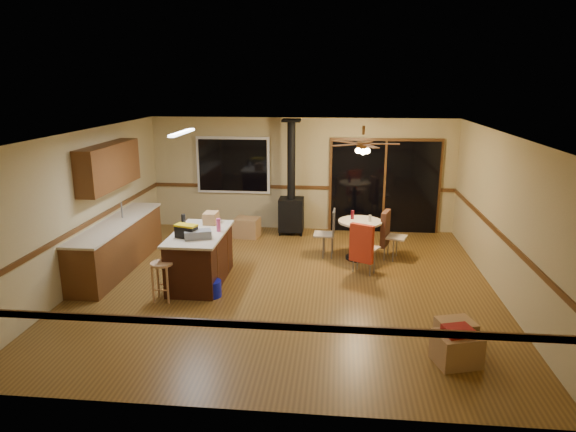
# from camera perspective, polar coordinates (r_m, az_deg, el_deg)

# --- Properties ---
(floor) EXTENTS (7.00, 7.00, 0.00)m
(floor) POSITION_cam_1_polar(r_m,az_deg,el_deg) (8.93, -0.19, -7.65)
(floor) COLOR brown
(floor) RESTS_ON ground
(ceiling) EXTENTS (7.00, 7.00, 0.00)m
(ceiling) POSITION_cam_1_polar(r_m,az_deg,el_deg) (8.29, -0.21, 9.20)
(ceiling) COLOR silver
(ceiling) RESTS_ON ground
(wall_back) EXTENTS (7.00, 0.00, 7.00)m
(wall_back) POSITION_cam_1_polar(r_m,az_deg,el_deg) (11.92, 1.53, 4.64)
(wall_back) COLOR tan
(wall_back) RESTS_ON ground
(wall_front) EXTENTS (7.00, 0.00, 7.00)m
(wall_front) POSITION_cam_1_polar(r_m,az_deg,el_deg) (5.23, -4.19, -9.11)
(wall_front) COLOR tan
(wall_front) RESTS_ON ground
(wall_left) EXTENTS (0.00, 7.00, 7.00)m
(wall_left) POSITION_cam_1_polar(r_m,az_deg,el_deg) (9.52, -21.65, 0.95)
(wall_left) COLOR tan
(wall_left) RESTS_ON ground
(wall_right) EXTENTS (0.00, 7.00, 7.00)m
(wall_right) POSITION_cam_1_polar(r_m,az_deg,el_deg) (8.88, 22.89, -0.14)
(wall_right) COLOR tan
(wall_right) RESTS_ON ground
(chair_rail) EXTENTS (7.00, 7.00, 0.08)m
(chair_rail) POSITION_cam_1_polar(r_m,az_deg,el_deg) (8.60, -0.20, -1.48)
(chair_rail) COLOR #4E2E13
(chair_rail) RESTS_ON ground
(window) EXTENTS (1.72, 0.10, 1.32)m
(window) POSITION_cam_1_polar(r_m,az_deg,el_deg) (12.06, -6.12, 5.64)
(window) COLOR black
(window) RESTS_ON ground
(sliding_door) EXTENTS (2.52, 0.10, 2.10)m
(sliding_door) POSITION_cam_1_polar(r_m,az_deg,el_deg) (11.94, 10.65, 3.18)
(sliding_door) COLOR black
(sliding_door) RESTS_ON ground
(lower_cabinets) EXTENTS (0.60, 3.00, 0.86)m
(lower_cabinets) POSITION_cam_1_polar(r_m,az_deg,el_deg) (10.05, -18.37, -3.21)
(lower_cabinets) COLOR #5B3317
(lower_cabinets) RESTS_ON ground
(countertop) EXTENTS (0.64, 3.04, 0.04)m
(countertop) POSITION_cam_1_polar(r_m,az_deg,el_deg) (9.93, -18.58, -0.74)
(countertop) COLOR beige
(countertop) RESTS_ON lower_cabinets
(upper_cabinets) EXTENTS (0.35, 2.00, 0.80)m
(upper_cabinets) POSITION_cam_1_polar(r_m,az_deg,el_deg) (9.95, -19.26, 5.26)
(upper_cabinets) COLOR #5B3317
(upper_cabinets) RESTS_ON ground
(kitchen_island) EXTENTS (0.88, 1.68, 0.90)m
(kitchen_island) POSITION_cam_1_polar(r_m,az_deg,el_deg) (9.03, -9.73, -4.52)
(kitchen_island) COLOR black
(kitchen_island) RESTS_ON ground
(wood_stove) EXTENTS (0.55, 0.50, 2.52)m
(wood_stove) POSITION_cam_1_polar(r_m,az_deg,el_deg) (11.62, 0.37, 1.49)
(wood_stove) COLOR black
(wood_stove) RESTS_ON ground
(ceiling_fan) EXTENTS (0.24, 0.24, 0.55)m
(ceiling_fan) POSITION_cam_1_polar(r_m,az_deg,el_deg) (9.77, 8.33, 7.62)
(ceiling_fan) COLOR brown
(ceiling_fan) RESTS_ON ceiling
(fluorescent_strip) EXTENTS (0.10, 1.20, 0.04)m
(fluorescent_strip) POSITION_cam_1_polar(r_m,az_deg,el_deg) (8.95, -11.70, 9.06)
(fluorescent_strip) COLOR white
(fluorescent_strip) RESTS_ON ceiling
(toolbox_grey) EXTENTS (0.49, 0.38, 0.13)m
(toolbox_grey) POSITION_cam_1_polar(r_m,az_deg,el_deg) (8.55, -10.01, -2.02)
(toolbox_grey) COLOR slate
(toolbox_grey) RESTS_ON kitchen_island
(toolbox_black) EXTENTS (0.39, 0.28, 0.19)m
(toolbox_black) POSITION_cam_1_polar(r_m,az_deg,el_deg) (8.63, -11.24, -1.74)
(toolbox_black) COLOR black
(toolbox_black) RESTS_ON kitchen_island
(toolbox_yellow_lid) EXTENTS (0.41, 0.29, 0.03)m
(toolbox_yellow_lid) POSITION_cam_1_polar(r_m,az_deg,el_deg) (8.60, -11.28, -1.03)
(toolbox_yellow_lid) COLOR gold
(toolbox_yellow_lid) RESTS_ON toolbox_black
(box_on_island) EXTENTS (0.24, 0.32, 0.21)m
(box_on_island) POSITION_cam_1_polar(r_m,az_deg,el_deg) (9.38, -8.56, -0.21)
(box_on_island) COLOR #997044
(box_on_island) RESTS_ON kitchen_island
(bottle_dark) EXTENTS (0.08, 0.08, 0.26)m
(bottle_dark) POSITION_cam_1_polar(r_m,az_deg,el_deg) (9.12, -11.53, -0.62)
(bottle_dark) COLOR black
(bottle_dark) RESTS_ON kitchen_island
(bottle_pink) EXTENTS (0.09, 0.09, 0.23)m
(bottle_pink) POSITION_cam_1_polar(r_m,az_deg,el_deg) (8.88, -7.73, -1.00)
(bottle_pink) COLOR #D84C8C
(bottle_pink) RESTS_ON kitchen_island
(bottle_white) EXTENTS (0.06, 0.06, 0.16)m
(bottle_white) POSITION_cam_1_polar(r_m,az_deg,el_deg) (9.27, -8.44, -0.54)
(bottle_white) COLOR white
(bottle_white) RESTS_ON kitchen_island
(bar_stool) EXTENTS (0.36, 0.36, 0.64)m
(bar_stool) POSITION_cam_1_polar(r_m,az_deg,el_deg) (8.46, -13.75, -7.08)
(bar_stool) COLOR tan
(bar_stool) RESTS_ON floor
(blue_bucket) EXTENTS (0.35, 0.35, 0.27)m
(blue_bucket) POSITION_cam_1_polar(r_m,az_deg,el_deg) (8.52, -8.49, -7.98)
(blue_bucket) COLOR #0D15BB
(blue_bucket) RESTS_ON floor
(dining_table) EXTENTS (0.85, 0.85, 0.78)m
(dining_table) POSITION_cam_1_polar(r_m,az_deg,el_deg) (10.12, 7.97, -1.87)
(dining_table) COLOR black
(dining_table) RESTS_ON ground
(glass_red) EXTENTS (0.08, 0.08, 0.17)m
(glass_red) POSITION_cam_1_polar(r_m,az_deg,el_deg) (10.12, 7.17, 0.14)
(glass_red) COLOR #590C14
(glass_red) RESTS_ON dining_table
(glass_cream) EXTENTS (0.06, 0.06, 0.13)m
(glass_cream) POSITION_cam_1_polar(r_m,az_deg,el_deg) (9.99, 9.08, -0.24)
(glass_cream) COLOR beige
(glass_cream) RESTS_ON dining_table
(chair_left) EXTENTS (0.42, 0.42, 0.51)m
(chair_left) POSITION_cam_1_polar(r_m,az_deg,el_deg) (10.18, 4.62, -1.31)
(chair_left) COLOR tan
(chair_left) RESTS_ON ground
(chair_near) EXTENTS (0.59, 0.61, 0.70)m
(chair_near) POSITION_cam_1_polar(r_m,az_deg,el_deg) (9.28, 8.25, -3.00)
(chair_near) COLOR tan
(chair_near) RESTS_ON ground
(chair_right) EXTENTS (0.56, 0.54, 0.70)m
(chair_right) POSITION_cam_1_polar(r_m,az_deg,el_deg) (10.23, 10.91, -1.41)
(chair_right) COLOR tan
(chair_right) RESTS_ON ground
(box_under_window) EXTENTS (0.59, 0.50, 0.43)m
(box_under_window) POSITION_cam_1_polar(r_m,az_deg,el_deg) (11.54, -4.60, -1.28)
(box_under_window) COLOR #997044
(box_under_window) RESTS_ON floor
(box_corner_a) EXTENTS (0.63, 0.57, 0.40)m
(box_corner_a) POSITION_cam_1_polar(r_m,az_deg,el_deg) (6.89, 18.22, -13.82)
(box_corner_a) COLOR #997044
(box_corner_a) RESTS_ON floor
(box_corner_b) EXTENTS (0.55, 0.50, 0.37)m
(box_corner_b) POSITION_cam_1_polar(r_m,az_deg,el_deg) (7.28, 18.10, -12.33)
(box_corner_b) COLOR #997044
(box_corner_b) RESTS_ON floor
(box_small_red) EXTENTS (0.40, 0.37, 0.09)m
(box_small_red) POSITION_cam_1_polar(r_m,az_deg,el_deg) (6.78, 18.39, -12.01)
(box_small_red) COLOR maroon
(box_small_red) RESTS_ON box_corner_a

